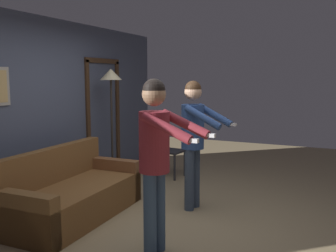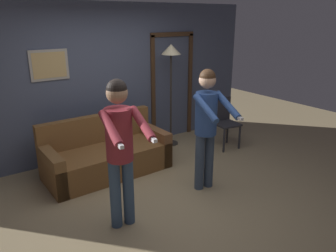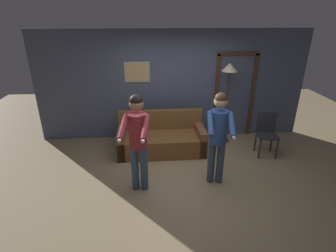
% 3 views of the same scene
% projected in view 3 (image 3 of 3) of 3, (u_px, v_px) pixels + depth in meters
% --- Properties ---
extents(ground_plane, '(12.00, 12.00, 0.00)m').
position_uv_depth(ground_plane, '(180.00, 179.00, 4.96)').
color(ground_plane, tan).
extents(back_wall_assembly, '(6.40, 0.10, 2.60)m').
position_uv_depth(back_wall_assembly, '(173.00, 86.00, 6.24)').
color(back_wall_assembly, '#4F5871').
rests_on(back_wall_assembly, ground_plane).
extents(couch, '(1.92, 0.89, 0.87)m').
position_uv_depth(couch, '(161.00, 140.00, 5.89)').
color(couch, brown).
rests_on(couch, ground_plane).
extents(torchiere_lamp, '(0.36, 0.36, 1.90)m').
position_uv_depth(torchiere_lamp, '(229.00, 76.00, 5.83)').
color(torchiere_lamp, '#332D28').
rests_on(torchiere_lamp, ground_plane).
extents(person_standing_left, '(0.49, 0.74, 1.75)m').
position_uv_depth(person_standing_left, '(138.00, 135.00, 4.27)').
color(person_standing_left, '#364E6D').
rests_on(person_standing_left, ground_plane).
extents(person_standing_right, '(0.49, 0.71, 1.72)m').
position_uv_depth(person_standing_right, '(218.00, 131.00, 4.48)').
color(person_standing_right, '#3A4A62').
rests_on(person_standing_right, ground_plane).
extents(dining_chair_distant, '(0.47, 0.47, 0.93)m').
position_uv_depth(dining_chair_distant, '(267.00, 131.00, 5.71)').
color(dining_chair_distant, '#2D2D33').
rests_on(dining_chair_distant, ground_plane).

